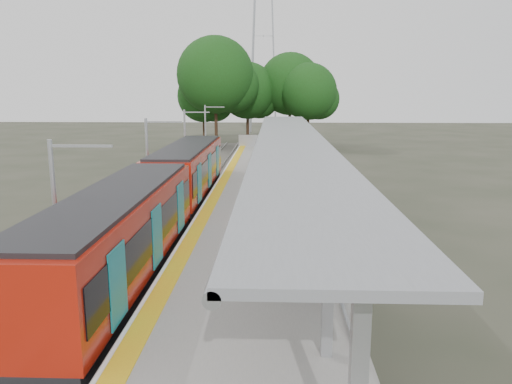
% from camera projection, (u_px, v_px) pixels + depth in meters
% --- Properties ---
extents(trackbed, '(3.00, 70.00, 0.24)m').
position_uv_depth(trackbed, '(184.00, 207.00, 29.42)').
color(trackbed, '#59544C').
rests_on(trackbed, ground).
extents(platform, '(6.00, 50.00, 1.00)m').
position_uv_depth(platform, '(260.00, 202.00, 29.19)').
color(platform, gray).
rests_on(platform, ground).
extents(tactile_strip, '(0.60, 50.00, 0.02)m').
position_uv_depth(tactile_strip, '(217.00, 193.00, 29.17)').
color(tactile_strip, yellow).
rests_on(tactile_strip, platform).
extents(end_fence, '(6.00, 0.10, 1.20)m').
position_uv_depth(end_fence, '(267.00, 140.00, 53.39)').
color(end_fence, '#9EA0A5').
rests_on(end_fence, platform).
extents(train, '(2.74, 27.60, 3.62)m').
position_uv_depth(train, '(163.00, 194.00, 23.76)').
color(train, black).
rests_on(train, ground).
extents(canopy, '(3.27, 38.00, 3.66)m').
position_uv_depth(canopy, '(291.00, 146.00, 24.65)').
color(canopy, '#9EA0A5').
rests_on(canopy, platform).
extents(pylon, '(8.00, 4.00, 38.00)m').
position_uv_depth(pylon, '(263.00, 10.00, 77.38)').
color(pylon, '#9EA0A5').
rests_on(pylon, ground).
extents(tree_cluster, '(19.16, 14.24, 12.93)m').
position_uv_depth(tree_cluster, '(252.00, 85.00, 59.45)').
color(tree_cluster, '#382316').
rests_on(tree_cluster, ground).
extents(catenary_masts, '(2.08, 48.16, 5.40)m').
position_uv_depth(catenary_masts, '(149.00, 163.00, 27.94)').
color(catenary_masts, '#9EA0A5').
rests_on(catenary_masts, ground).
extents(bench_near, '(0.92, 1.50, 0.98)m').
position_uv_depth(bench_near, '(334.00, 274.00, 14.96)').
color(bench_near, '#0E1647').
rests_on(bench_near, platform).
extents(bench_mid, '(0.84, 1.47, 0.96)m').
position_uv_depth(bench_mid, '(310.00, 201.00, 24.87)').
color(bench_mid, '#0E1647').
rests_on(bench_mid, platform).
extents(bench_far, '(1.02, 1.66, 1.09)m').
position_uv_depth(bench_far, '(286.00, 179.00, 30.55)').
color(bench_far, '#0E1647').
rests_on(bench_far, platform).
extents(info_pillar_near, '(0.38, 0.38, 1.69)m').
position_uv_depth(info_pillar_near, '(286.00, 229.00, 19.03)').
color(info_pillar_near, beige).
rests_on(info_pillar_near, platform).
extents(info_pillar_far, '(0.39, 0.39, 1.74)m').
position_uv_depth(info_pillar_far, '(295.00, 203.00, 23.30)').
color(info_pillar_far, beige).
rests_on(info_pillar_far, platform).
extents(litter_bin, '(0.50, 0.50, 0.96)m').
position_uv_depth(litter_bin, '(295.00, 185.00, 29.06)').
color(litter_bin, '#9EA0A5').
rests_on(litter_bin, platform).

